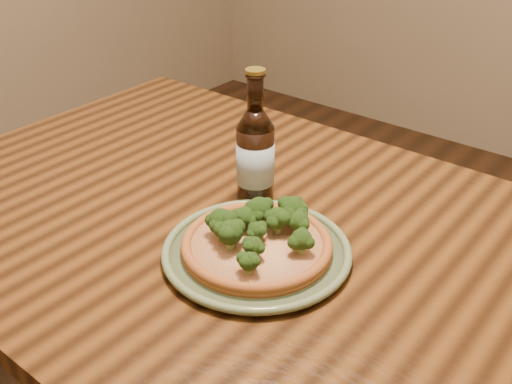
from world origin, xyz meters
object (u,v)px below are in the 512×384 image
Objects in this scene: plate at (257,251)px; beer_bottle at (255,155)px; table at (295,287)px; pizza at (258,241)px.

plate is 0.20m from beer_bottle.
table is 0.25m from beer_bottle.
table is 0.14m from pizza.
plate is at bearing -115.17° from table.
pizza reaches higher than plate.
pizza reaches higher than table.
plate is at bearing -79.10° from pizza.
plate is (-0.03, -0.07, 0.10)m from table.
plate is at bearing -37.43° from beer_bottle.
beer_bottle is (-0.12, 0.14, 0.07)m from pizza.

